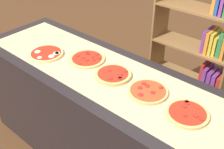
{
  "coord_description": "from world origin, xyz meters",
  "views": [
    {
      "loc": [
        1.07,
        -1.23,
        2.07
      ],
      "look_at": [
        0.0,
        0.0,
        0.96
      ],
      "focal_mm": 44.92,
      "sensor_mm": 36.0,
      "label": 1
    }
  ],
  "objects_px": {
    "pizza_pepperoni_2": "(113,75)",
    "pizza_pepperoni_4": "(187,113)",
    "pizza_mozzarella_0": "(46,54)",
    "pizza_pepperoni_3": "(148,91)",
    "pizza_pepperoni_1": "(87,59)",
    "bookshelf": "(203,54)"
  },
  "relations": [
    {
      "from": "pizza_pepperoni_2",
      "to": "pizza_pepperoni_4",
      "type": "height_order",
      "value": "pizza_pepperoni_2"
    },
    {
      "from": "pizza_pepperoni_2",
      "to": "pizza_pepperoni_4",
      "type": "relative_size",
      "value": 1.02
    },
    {
      "from": "pizza_mozzarella_0",
      "to": "pizza_pepperoni_3",
      "type": "xyz_separation_m",
      "value": [
        0.89,
        0.13,
        -0.0
      ]
    },
    {
      "from": "pizza_mozzarella_0",
      "to": "pizza_pepperoni_4",
      "type": "relative_size",
      "value": 1.04
    },
    {
      "from": "pizza_pepperoni_1",
      "to": "pizza_pepperoni_2",
      "type": "xyz_separation_m",
      "value": [
        0.3,
        -0.04,
        0.0
      ]
    },
    {
      "from": "pizza_pepperoni_1",
      "to": "pizza_pepperoni_4",
      "type": "bearing_deg",
      "value": -3.7
    },
    {
      "from": "pizza_pepperoni_1",
      "to": "bookshelf",
      "type": "height_order",
      "value": "bookshelf"
    },
    {
      "from": "pizza_pepperoni_4",
      "to": "pizza_pepperoni_1",
      "type": "bearing_deg",
      "value": 176.3
    },
    {
      "from": "pizza_pepperoni_4",
      "to": "bookshelf",
      "type": "relative_size",
      "value": 0.17
    },
    {
      "from": "pizza_mozzarella_0",
      "to": "pizza_pepperoni_2",
      "type": "distance_m",
      "value": 0.61
    },
    {
      "from": "pizza_pepperoni_1",
      "to": "bookshelf",
      "type": "xyz_separation_m",
      "value": [
        0.5,
        1.06,
        -0.22
      ]
    },
    {
      "from": "pizza_pepperoni_3",
      "to": "pizza_pepperoni_4",
      "type": "height_order",
      "value": "same"
    },
    {
      "from": "pizza_mozzarella_0",
      "to": "bookshelf",
      "type": "xyz_separation_m",
      "value": [
        0.8,
        1.22,
        -0.23
      ]
    },
    {
      "from": "pizza_pepperoni_1",
      "to": "pizza_pepperoni_2",
      "type": "relative_size",
      "value": 1.07
    },
    {
      "from": "pizza_mozzarella_0",
      "to": "pizza_pepperoni_1",
      "type": "height_order",
      "value": "pizza_mozzarella_0"
    },
    {
      "from": "pizza_mozzarella_0",
      "to": "pizza_pepperoni_2",
      "type": "relative_size",
      "value": 1.02
    },
    {
      "from": "pizza_pepperoni_4",
      "to": "bookshelf",
      "type": "distance_m",
      "value": 1.2
    },
    {
      "from": "pizza_mozzarella_0",
      "to": "pizza_pepperoni_3",
      "type": "relative_size",
      "value": 1.01
    },
    {
      "from": "pizza_pepperoni_4",
      "to": "pizza_mozzarella_0",
      "type": "bearing_deg",
      "value": -175.0
    },
    {
      "from": "pizza_pepperoni_3",
      "to": "pizza_pepperoni_4",
      "type": "distance_m",
      "value": 0.3
    },
    {
      "from": "pizza_pepperoni_2",
      "to": "pizza_pepperoni_1",
      "type": "bearing_deg",
      "value": 172.63
    },
    {
      "from": "pizza_pepperoni_3",
      "to": "bookshelf",
      "type": "distance_m",
      "value": 1.12
    }
  ]
}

